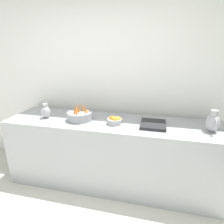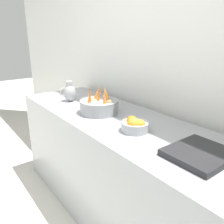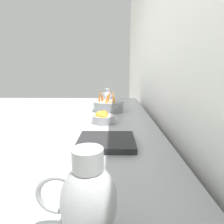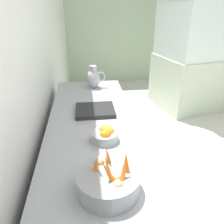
{
  "view_description": "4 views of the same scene",
  "coord_description": "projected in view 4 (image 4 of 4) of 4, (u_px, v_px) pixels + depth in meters",
  "views": [
    {
      "loc": [
        0.76,
        0.72,
        1.82
      ],
      "look_at": [
        -1.41,
        0.21,
        1.08
      ],
      "focal_mm": 30.51,
      "sensor_mm": 36.0,
      "label": 1
    },
    {
      "loc": [
        -0.39,
        1.33,
        1.56
      ],
      "look_at": [
        -1.39,
        -0.0,
        1.0
      ],
      "focal_mm": 37.55,
      "sensor_mm": 36.0,
      "label": 2
    },
    {
      "loc": [
        -1.49,
        1.8,
        1.37
      ],
      "look_at": [
        -1.48,
        0.34,
        1.04
      ],
      "focal_mm": 30.57,
      "sensor_mm": 36.0,
      "label": 3
    },
    {
      "loc": [
        -1.52,
        -1.11,
        1.8
      ],
      "look_at": [
        -1.33,
        0.43,
        1.06
      ],
      "focal_mm": 36.56,
      "sensor_mm": 36.0,
      "label": 4
    }
  ],
  "objects": [
    {
      "name": "metal_pitcher_tall",
      "position": [
        94.0,
        78.0,
        2.56
      ],
      "size": [
        0.21,
        0.15,
        0.25
      ],
      "color": "#A3A3A8",
      "rests_on": "prep_counter"
    },
    {
      "name": "glass_block_booth",
      "position": [
        203.0,
        44.0,
        4.03
      ],
      "size": [
        1.75,
        1.41,
        2.31
      ],
      "color": "#B7C6AD",
      "rests_on": "ground_plane"
    },
    {
      "name": "orange_bowl",
      "position": [
        105.0,
        135.0,
        1.59
      ],
      "size": [
        0.19,
        0.19,
        0.11
      ],
      "color": "#9EA0A5",
      "rests_on": "prep_counter"
    },
    {
      "name": "prep_counter",
      "position": [
        97.0,
        195.0,
        1.76
      ],
      "size": [
        0.72,
        2.8,
        0.93
      ],
      "primitive_type": "cube",
      "color": "#9EA0A5",
      "rests_on": "ground_plane"
    },
    {
      "name": "tile_wall_left",
      "position": [
        26.0,
        48.0,
        1.71
      ],
      "size": [
        0.1,
        7.99,
        3.0
      ],
      "primitive_type": "cube",
      "color": "white",
      "rests_on": "ground_plane"
    },
    {
      "name": "vegetable_colander",
      "position": [
        108.0,
        182.0,
        1.15
      ],
      "size": [
        0.32,
        0.32,
        0.24
      ],
      "color": "gray",
      "rests_on": "prep_counter"
    },
    {
      "name": "counter_sink_basin",
      "position": [
        95.0,
        110.0,
        2.02
      ],
      "size": [
        0.34,
        0.3,
        0.04
      ],
      "primitive_type": "cube",
      "color": "#232326",
      "rests_on": "prep_counter"
    }
  ]
}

